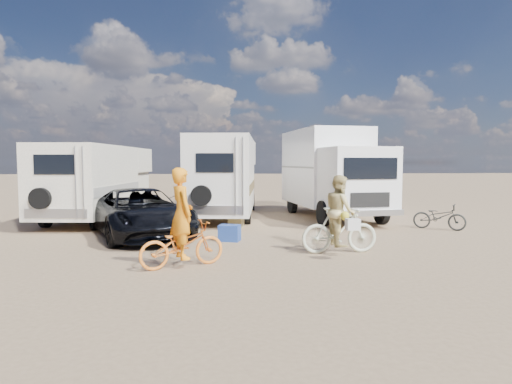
{
  "coord_description": "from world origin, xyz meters",
  "views": [
    {
      "loc": [
        -0.16,
        -9.07,
        2.11
      ],
      "look_at": [
        0.89,
        2.44,
        1.3
      ],
      "focal_mm": 29.67,
      "sensor_mm": 36.0,
      "label": 1
    }
  ],
  "objects": [
    {
      "name": "bike_parked",
      "position": [
        6.78,
        3.54,
        0.41
      ],
      "size": [
        1.58,
        1.36,
        0.82
      ],
      "primitive_type": "imported",
      "rotation": [
        0.0,
        0.0,
        0.93
      ],
      "color": "#262826",
      "rests_on": "ground"
    },
    {
      "name": "rider_woman",
      "position": [
        2.66,
        0.44,
        0.82
      ],
      "size": [
        0.66,
        0.82,
        1.65
      ],
      "primitive_type": "imported",
      "rotation": [
        0.0,
        0.0,
        1.61
      ],
      "color": "#D0BD79",
      "rests_on": "ground"
    },
    {
      "name": "rider_man",
      "position": [
        -0.88,
        -0.56,
        0.91
      ],
      "size": [
        0.67,
        0.79,
        1.83
      ],
      "primitive_type": "imported",
      "rotation": [
        0.0,
        0.0,
        1.98
      ],
      "color": "orange",
      "rests_on": "ground"
    },
    {
      "name": "bike_woman",
      "position": [
        2.66,
        0.44,
        0.54
      ],
      "size": [
        1.81,
        0.58,
        1.08
      ],
      "primitive_type": "imported",
      "rotation": [
        0.0,
        0.0,
        1.61
      ],
      "color": "beige",
      "rests_on": "ground"
    },
    {
      "name": "dark_suv",
      "position": [
        -2.39,
        3.21,
        0.68
      ],
      "size": [
        4.02,
        5.39,
        1.36
      ],
      "primitive_type": "imported",
      "rotation": [
        0.0,
        0.0,
        0.41
      ],
      "color": "black",
      "rests_on": "ground"
    },
    {
      "name": "ground",
      "position": [
        0.0,
        0.0,
        0.0
      ],
      "size": [
        140.0,
        140.0,
        0.0
      ],
      "primitive_type": "plane",
      "color": "#917456",
      "rests_on": "ground"
    },
    {
      "name": "box_truck",
      "position": [
        4.17,
        6.54,
        1.69
      ],
      "size": [
        2.98,
        6.38,
        3.38
      ],
      "primitive_type": null,
      "rotation": [
        0.0,
        0.0,
        0.11
      ],
      "color": "white",
      "rests_on": "ground"
    },
    {
      "name": "cooler",
      "position": [
        0.15,
        2.2,
        0.22
      ],
      "size": [
        0.64,
        0.54,
        0.43
      ],
      "primitive_type": "cube",
      "rotation": [
        0.0,
        0.0,
        -0.31
      ],
      "color": "navy",
      "rests_on": "ground"
    },
    {
      "name": "bike_man",
      "position": [
        -0.88,
        -0.56,
        0.46
      ],
      "size": [
        1.85,
        1.26,
        0.92
      ],
      "primitive_type": "imported",
      "rotation": [
        0.0,
        0.0,
        1.98
      ],
      "color": "orange",
      "rests_on": "ground"
    },
    {
      "name": "rv_left",
      "position": [
        -4.52,
        6.88,
        1.35
      ],
      "size": [
        2.88,
        6.63,
        2.69
      ],
      "primitive_type": null,
      "rotation": [
        0.0,
        0.0,
        -0.11
      ],
      "color": "silver",
      "rests_on": "ground"
    },
    {
      "name": "rv_main",
      "position": [
        0.16,
        7.46,
        1.51
      ],
      "size": [
        2.92,
        7.19,
        3.02
      ],
      "primitive_type": null,
      "rotation": [
        0.0,
        0.0,
        -0.12
      ],
      "color": "silver",
      "rests_on": "ground"
    },
    {
      "name": "crate",
      "position": [
        0.43,
        4.61,
        0.18
      ],
      "size": [
        0.55,
        0.55,
        0.36
      ],
      "primitive_type": "cube",
      "rotation": [
        0.0,
        0.0,
        -0.26
      ],
      "color": "olive",
      "rests_on": "ground"
    }
  ]
}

